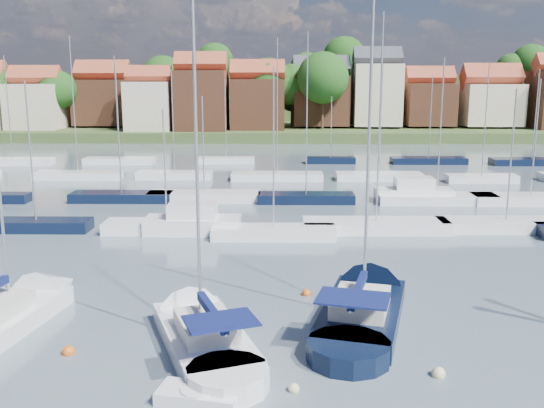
{
  "coord_description": "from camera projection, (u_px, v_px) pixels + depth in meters",
  "views": [
    {
      "loc": [
        1.03,
        -23.15,
        11.17
      ],
      "look_at": [
        0.58,
        14.0,
        3.45
      ],
      "focal_mm": 40.0,
      "sensor_mm": 36.0,
      "label": 1
    }
  ],
  "objects": [
    {
      "name": "sailboat_left",
      "position": [
        22.0,
        309.0,
        28.92
      ],
      "size": [
        4.92,
        11.71,
        15.45
      ],
      "rotation": [
        0.0,
        0.0,
        1.4
      ],
      "color": "silver",
      "rests_on": "ground"
    },
    {
      "name": "tender",
      "position": [
        199.0,
        396.0,
        21.25
      ],
      "size": [
        3.12,
        1.94,
        0.63
      ],
      "rotation": [
        0.0,
        0.0,
        -0.22
      ],
      "color": "silver",
      "rests_on": "ground"
    },
    {
      "name": "marina_field",
      "position": [
        288.0,
        190.0,
        59.25
      ],
      "size": [
        79.62,
        41.41,
        15.93
      ],
      "color": "silver",
      "rests_on": "ground"
    },
    {
      "name": "buoy_f",
      "position": [
        438.0,
        376.0,
        23.17
      ],
      "size": [
        0.53,
        0.53,
        0.53
      ],
      "primitive_type": "sphere",
      "color": "beige",
      "rests_on": "ground"
    },
    {
      "name": "ground",
      "position": [
        270.0,
        186.0,
        64.11
      ],
      "size": [
        260.0,
        260.0,
        0.0
      ],
      "primitive_type": "plane",
      "color": "#404D57",
      "rests_on": "ground"
    },
    {
      "name": "buoy_d",
      "position": [
        246.0,
        395.0,
        21.78
      ],
      "size": [
        0.43,
        0.43,
        0.43
      ],
      "primitive_type": "sphere",
      "color": "beige",
      "rests_on": "ground"
    },
    {
      "name": "buoy_e",
      "position": [
        306.0,
        295.0,
        31.82
      ],
      "size": [
        0.47,
        0.47,
        0.47
      ],
      "primitive_type": "sphere",
      "color": "#D85914",
      "rests_on": "ground"
    },
    {
      "name": "far_shore_town",
      "position": [
        284.0,
        105.0,
        153.86
      ],
      "size": [
        212.46,
        90.0,
        22.27
      ],
      "color": "#3A4D26",
      "rests_on": "ground"
    },
    {
      "name": "buoy_g",
      "position": [
        294.0,
        391.0,
        22.04
      ],
      "size": [
        0.42,
        0.42,
        0.42
      ],
      "primitive_type": "sphere",
      "color": "beige",
      "rests_on": "ground"
    },
    {
      "name": "buoy_c",
      "position": [
        69.0,
        354.0,
        25.03
      ],
      "size": [
        0.52,
        0.52,
        0.52
      ],
      "primitive_type": "sphere",
      "color": "#D85914",
      "rests_on": "ground"
    },
    {
      "name": "sailboat_centre",
      "position": [
        196.0,
        327.0,
        26.84
      ],
      "size": [
        6.98,
        12.01,
        15.85
      ],
      "rotation": [
        0.0,
        0.0,
        1.93
      ],
      "color": "silver",
      "rests_on": "ground"
    },
    {
      "name": "sailboat_navy",
      "position": [
        366.0,
        302.0,
        29.85
      ],
      "size": [
        6.68,
        13.43,
        17.92
      ],
      "rotation": [
        0.0,
        0.0,
        1.31
      ],
      "color": "black",
      "rests_on": "ground"
    }
  ]
}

